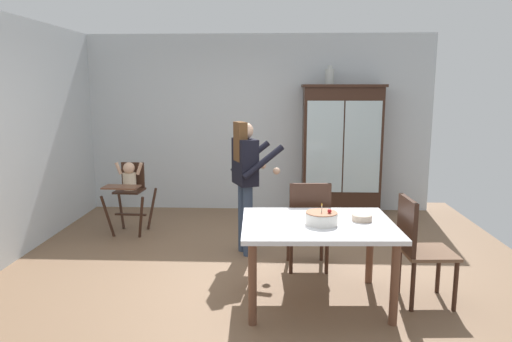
{
  "coord_description": "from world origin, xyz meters",
  "views": [
    {
      "loc": [
        0.3,
        -4.67,
        1.92
      ],
      "look_at": [
        0.06,
        0.7,
        0.95
      ],
      "focal_mm": 33.07,
      "sensor_mm": 36.0,
      "label": 1
    }
  ],
  "objects_px": {
    "high_chair_with_toddler": "(129,185)",
    "dining_chair_right_end": "(417,243)",
    "dining_table": "(318,233)",
    "serving_bowl": "(362,218)",
    "adult_person": "(246,171)",
    "birthday_cake": "(322,218)",
    "ceramic_vase": "(330,76)",
    "dining_chair_far_side": "(309,220)",
    "china_cabinet": "(341,150)"
  },
  "relations": [
    {
      "from": "high_chair_with_toddler",
      "to": "dining_chair_right_end",
      "type": "height_order",
      "value": "dining_chair_right_end"
    },
    {
      "from": "dining_table",
      "to": "serving_bowl",
      "type": "distance_m",
      "value": 0.42
    },
    {
      "from": "adult_person",
      "to": "high_chair_with_toddler",
      "type": "bearing_deg",
      "value": 42.0
    },
    {
      "from": "dining_table",
      "to": "birthday_cake",
      "type": "bearing_deg",
      "value": -63.18
    },
    {
      "from": "ceramic_vase",
      "to": "dining_table",
      "type": "xyz_separation_m",
      "value": [
        -0.4,
        -3.03,
        -1.42
      ]
    },
    {
      "from": "dining_chair_right_end",
      "to": "adult_person",
      "type": "bearing_deg",
      "value": 49.7
    },
    {
      "from": "dining_table",
      "to": "high_chair_with_toddler",
      "type": "bearing_deg",
      "value": 139.82
    },
    {
      "from": "high_chair_with_toddler",
      "to": "serving_bowl",
      "type": "xyz_separation_m",
      "value": [
        2.68,
        -1.85,
        0.11
      ]
    },
    {
      "from": "dining_table",
      "to": "birthday_cake",
      "type": "xyz_separation_m",
      "value": [
        0.03,
        -0.05,
        0.15
      ]
    },
    {
      "from": "birthday_cake",
      "to": "dining_chair_far_side",
      "type": "height_order",
      "value": "dining_chair_far_side"
    },
    {
      "from": "high_chair_with_toddler",
      "to": "adult_person",
      "type": "relative_size",
      "value": 0.62
    },
    {
      "from": "dining_table",
      "to": "birthday_cake",
      "type": "distance_m",
      "value": 0.16
    },
    {
      "from": "ceramic_vase",
      "to": "serving_bowl",
      "type": "distance_m",
      "value": 3.23
    },
    {
      "from": "dining_chair_far_side",
      "to": "adult_person",
      "type": "bearing_deg",
      "value": -39.19
    },
    {
      "from": "birthday_cake",
      "to": "dining_chair_far_side",
      "type": "relative_size",
      "value": 0.29
    },
    {
      "from": "china_cabinet",
      "to": "adult_person",
      "type": "distance_m",
      "value": 2.23
    },
    {
      "from": "adult_person",
      "to": "dining_table",
      "type": "relative_size",
      "value": 1.12
    },
    {
      "from": "dining_table",
      "to": "dining_chair_far_side",
      "type": "xyz_separation_m",
      "value": [
        -0.03,
        0.73,
        -0.09
      ]
    },
    {
      "from": "adult_person",
      "to": "dining_chair_far_side",
      "type": "bearing_deg",
      "value": -150.34
    },
    {
      "from": "adult_person",
      "to": "birthday_cake",
      "type": "distance_m",
      "value": 1.49
    },
    {
      "from": "china_cabinet",
      "to": "serving_bowl",
      "type": "distance_m",
      "value": 2.97
    },
    {
      "from": "high_chair_with_toddler",
      "to": "dining_chair_right_end",
      "type": "relative_size",
      "value": 0.99
    },
    {
      "from": "china_cabinet",
      "to": "ceramic_vase",
      "type": "distance_m",
      "value": 1.11
    },
    {
      "from": "birthday_cake",
      "to": "ceramic_vase",
      "type": "bearing_deg",
      "value": 83.11
    },
    {
      "from": "adult_person",
      "to": "birthday_cake",
      "type": "height_order",
      "value": "adult_person"
    },
    {
      "from": "china_cabinet",
      "to": "ceramic_vase",
      "type": "xyz_separation_m",
      "value": [
        -0.2,
        0.0,
        1.09
      ]
    },
    {
      "from": "china_cabinet",
      "to": "adult_person",
      "type": "relative_size",
      "value": 1.27
    },
    {
      "from": "dining_chair_far_side",
      "to": "dining_chair_right_end",
      "type": "relative_size",
      "value": 1.0
    },
    {
      "from": "birthday_cake",
      "to": "dining_chair_right_end",
      "type": "bearing_deg",
      "value": 5.74
    },
    {
      "from": "serving_bowl",
      "to": "dining_chair_right_end",
      "type": "relative_size",
      "value": 0.19
    },
    {
      "from": "dining_chair_right_end",
      "to": "dining_table",
      "type": "bearing_deg",
      "value": 88.89
    },
    {
      "from": "ceramic_vase",
      "to": "high_chair_with_toddler",
      "type": "xyz_separation_m",
      "value": [
        -2.69,
        -1.1,
        -1.41
      ]
    },
    {
      "from": "dining_table",
      "to": "serving_bowl",
      "type": "bearing_deg",
      "value": 11.2
    },
    {
      "from": "serving_bowl",
      "to": "birthday_cake",
      "type": "bearing_deg",
      "value": -160.82
    },
    {
      "from": "ceramic_vase",
      "to": "serving_bowl",
      "type": "relative_size",
      "value": 1.5
    },
    {
      "from": "ceramic_vase",
      "to": "high_chair_with_toddler",
      "type": "bearing_deg",
      "value": -157.73
    },
    {
      "from": "high_chair_with_toddler",
      "to": "adult_person",
      "type": "height_order",
      "value": "adult_person"
    },
    {
      "from": "china_cabinet",
      "to": "dining_chair_right_end",
      "type": "distance_m",
      "value": 3.04
    },
    {
      "from": "adult_person",
      "to": "dining_chair_right_end",
      "type": "bearing_deg",
      "value": -150.87
    },
    {
      "from": "serving_bowl",
      "to": "high_chair_with_toddler",
      "type": "bearing_deg",
      "value": 145.35
    },
    {
      "from": "ceramic_vase",
      "to": "dining_chair_right_end",
      "type": "xyz_separation_m",
      "value": [
        0.48,
        -3.0,
        -1.51
      ]
    },
    {
      "from": "serving_bowl",
      "to": "dining_chair_right_end",
      "type": "bearing_deg",
      "value": -5.0
    },
    {
      "from": "adult_person",
      "to": "dining_table",
      "type": "distance_m",
      "value": 1.46
    },
    {
      "from": "ceramic_vase",
      "to": "dining_chair_far_side",
      "type": "bearing_deg",
      "value": -100.52
    },
    {
      "from": "birthday_cake",
      "to": "serving_bowl",
      "type": "xyz_separation_m",
      "value": [
        0.37,
        0.13,
        -0.03
      ]
    },
    {
      "from": "china_cabinet",
      "to": "adult_person",
      "type": "bearing_deg",
      "value": -126.24
    },
    {
      "from": "birthday_cake",
      "to": "dining_chair_right_end",
      "type": "xyz_separation_m",
      "value": [
        0.85,
        0.09,
        -0.24
      ]
    },
    {
      "from": "china_cabinet",
      "to": "dining_table",
      "type": "distance_m",
      "value": 3.11
    },
    {
      "from": "dining_chair_right_end",
      "to": "dining_chair_far_side",
      "type": "bearing_deg",
      "value": 49.31
    },
    {
      "from": "high_chair_with_toddler",
      "to": "birthday_cake",
      "type": "height_order",
      "value": "high_chair_with_toddler"
    }
  ]
}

